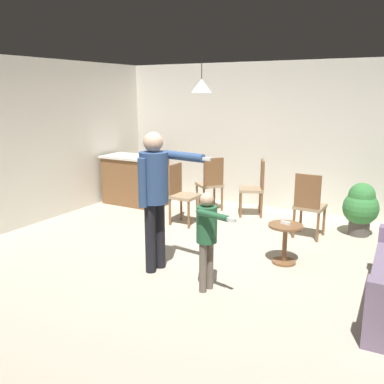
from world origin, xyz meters
name	(u,v)px	position (x,y,z in m)	size (l,w,h in m)	color
ground	(193,264)	(0.00, 0.00, 0.00)	(7.68, 7.68, 0.00)	#B2A893
wall_back	(277,137)	(0.00, 3.20, 1.35)	(6.40, 0.10, 2.70)	silver
wall_left	(16,145)	(-3.20, 0.00, 1.35)	(0.10, 6.40, 2.70)	silver
kitchen_counter	(135,180)	(-2.45, 2.07, 0.48)	(1.26, 0.66, 0.95)	brown
side_table_by_couch	(285,239)	(1.02, 0.61, 0.33)	(0.44, 0.44, 0.52)	brown
person_adult	(155,187)	(-0.30, -0.38, 1.06)	(0.87, 0.49, 1.71)	black
person_child	(207,231)	(0.51, -0.57, 0.70)	(0.55, 0.41, 1.13)	#60564C
dining_chair_by_counter	(181,192)	(-1.02, 1.42, 0.55)	(0.42, 0.42, 1.00)	brown
dining_chair_near_wall	(211,182)	(-0.95, 2.38, 0.55)	(0.59, 0.59, 1.00)	brown
dining_chair_centre_back	(309,203)	(1.02, 1.72, 0.55)	(0.43, 0.43, 1.00)	brown
dining_chair_spare	(255,185)	(-0.12, 2.48, 0.55)	(0.56, 0.56, 1.00)	brown
potted_plant_corner	(361,207)	(1.68, 2.26, 0.45)	(0.54, 0.54, 0.82)	#4C4742
spare_remote_on_table	(286,223)	(1.01, 0.62, 0.54)	(0.04, 0.13, 0.04)	white
ceiling_light_pendant	(202,86)	(-0.59, 1.33, 2.25)	(0.32, 0.32, 0.55)	silver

